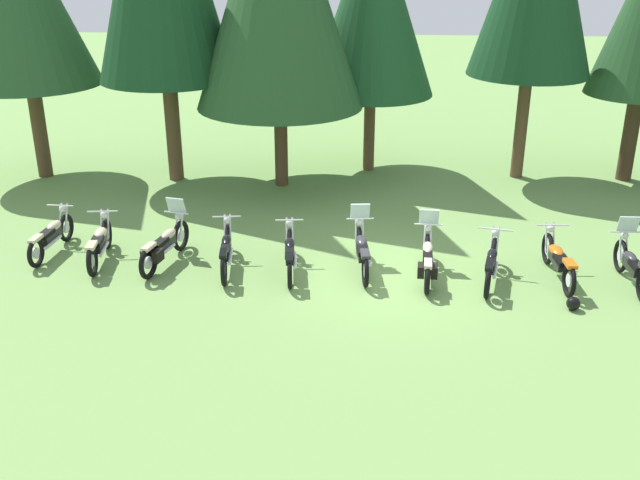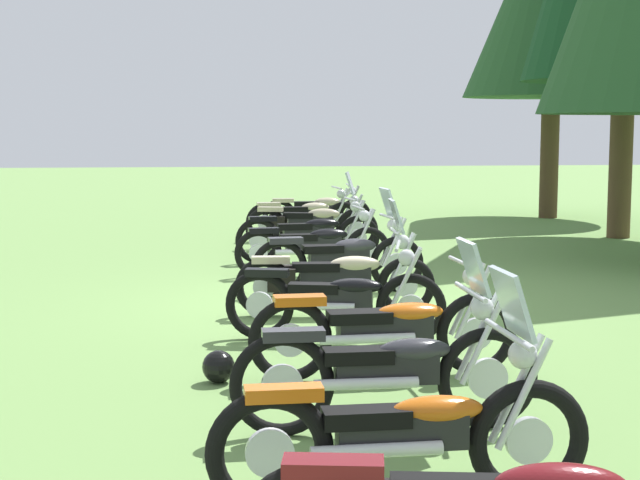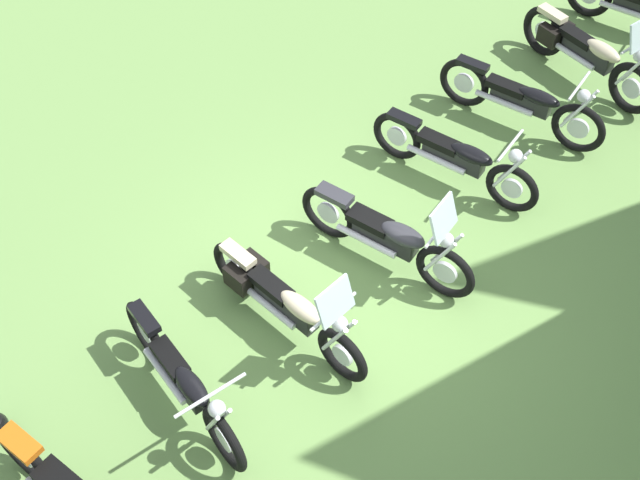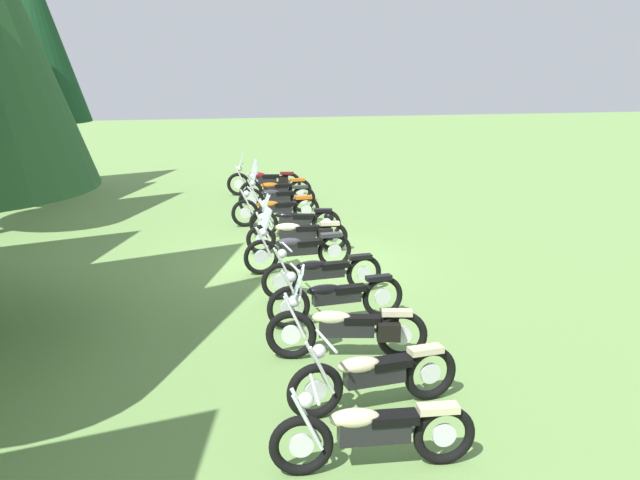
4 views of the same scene
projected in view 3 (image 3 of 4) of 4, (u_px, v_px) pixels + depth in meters
The scene contains 7 objects.
ground_plane at pixel (341, 290), 9.83m from camera, with size 80.00×80.00×0.00m, color #6B934C.
motorcycle_2 at pixel (586, 52), 11.93m from camera, with size 0.82×2.33×1.38m.
motorcycle_3 at pixel (522, 101), 11.30m from camera, with size 0.65×2.38×1.02m.
motorcycle_4 at pixel (455, 157), 10.62m from camera, with size 0.64×2.33×1.00m.
motorcycle_5 at pixel (388, 236), 9.72m from camera, with size 0.62×2.31×1.38m.
motorcycle_6 at pixel (284, 302), 9.15m from camera, with size 0.64×2.33×1.35m.
motorcycle_7 at pixel (183, 380), 8.55m from camera, with size 0.83×2.23×1.01m.
Camera 3 is at (4.69, 3.65, 7.85)m, focal length 48.08 mm.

